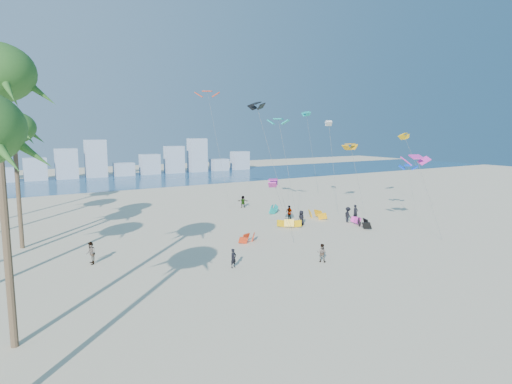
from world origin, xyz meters
TOP-DOWN VIEW (x-y plane):
  - ground at (0.00, 0.00)m, footprint 220.00×220.00m
  - ocean at (0.00, 72.00)m, footprint 220.00×220.00m
  - kitesurfer_near at (-4.28, 7.59)m, footprint 0.64×0.51m
  - kitesurfer_mid at (2.69, 5.13)m, footprint 0.92×0.94m
  - kitesurfers_far at (7.53, 19.46)m, footprint 31.50×17.54m
  - grounded_kites at (11.32, 17.61)m, footprint 16.93×15.91m
  - flying_kites at (15.73, 23.43)m, footprint 30.42×36.52m
  - distant_skyline at (-1.19, 82.00)m, footprint 85.00×3.00m

SIDE VIEW (x-z plane):
  - ground at x=0.00m, z-range 0.00..0.00m
  - ocean at x=0.00m, z-range 0.01..0.01m
  - grounded_kites at x=11.32m, z-range -0.03..0.92m
  - kitesurfer_near at x=-4.28m, z-range 0.00..1.53m
  - kitesurfer_mid at x=2.69m, z-range 0.00..1.53m
  - kitesurfers_far at x=7.53m, z-range -0.05..1.84m
  - distant_skyline at x=-1.19m, z-range -1.11..7.29m
  - flying_kites at x=15.73m, z-range 2.84..19.63m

